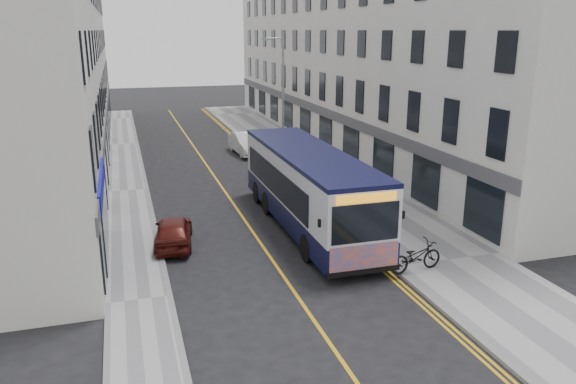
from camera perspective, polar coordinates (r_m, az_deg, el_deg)
ground at (r=20.58m, az=-0.97°, el=-7.84°), size 140.00×140.00×0.00m
pavement_east at (r=33.22m, az=3.79°, el=1.63°), size 4.50×64.00×0.12m
pavement_west at (r=31.23m, az=-15.95°, el=0.09°), size 2.00×64.00×0.12m
kerb_east at (r=32.52m, az=0.07°, el=1.36°), size 0.18×64.00×0.13m
kerb_west at (r=31.25m, az=-14.12°, el=0.25°), size 0.18×64.00×0.13m
road_centre_line at (r=31.66m, az=-6.88°, el=0.71°), size 0.12×64.00×0.01m
road_dbl_yellow_inner at (r=32.41m, az=-0.69°, el=1.20°), size 0.10×64.00×0.01m
road_dbl_yellow_outer at (r=32.47m, az=-0.35°, el=1.22°), size 0.10×64.00×0.01m
terrace_east at (r=42.51m, az=6.45°, el=13.54°), size 6.00×46.00×13.00m
terrace_west at (r=39.35m, az=-22.95°, el=12.20°), size 6.00×46.00×13.00m
streetlamp at (r=33.65m, az=-0.64°, el=9.35°), size 1.32×0.18×8.00m
city_bus at (r=24.18m, az=2.09°, el=0.58°), size 2.76×11.83×3.44m
bicycle at (r=20.43m, az=12.86°, el=-6.40°), size 2.19×1.03×1.10m
pedestrian_near at (r=30.66m, az=4.00°, el=2.03°), size 0.58×0.38×1.57m
pedestrian_far at (r=35.52m, az=2.31°, el=4.03°), size 0.81×0.65×1.59m
car_white at (r=39.37m, az=-4.26°, el=4.93°), size 1.84×4.56×1.47m
car_maroon at (r=22.98m, az=-11.57°, el=-3.90°), size 1.94×3.78×1.23m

